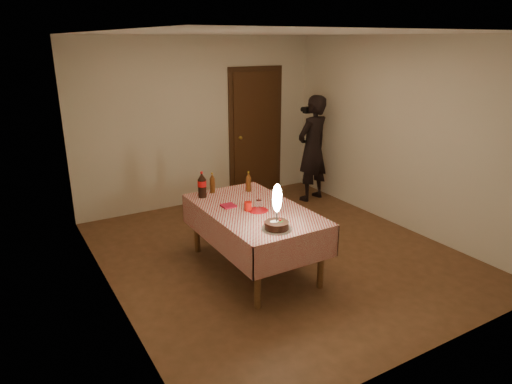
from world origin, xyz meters
TOP-DOWN VIEW (x-y plane):
  - ground at (0.00, 0.00)m, footprint 4.00×4.50m
  - room_shell at (0.03, 0.08)m, footprint 4.04×4.54m
  - dining_table at (-0.45, -0.19)m, footprint 1.02×1.72m
  - birthday_cake at (-0.55, -0.81)m, footprint 0.30×0.30m
  - red_plate at (-0.44, -0.28)m, footprint 0.22×0.22m
  - red_cup at (-0.54, -0.22)m, footprint 0.08×0.08m
  - clear_cup at (-0.39, -0.21)m, footprint 0.07×0.07m
  - napkin_stack at (-0.67, 0.01)m, footprint 0.15×0.15m
  - cola_bottle at (-0.78, 0.46)m, footprint 0.10×0.10m
  - amber_bottle_left at (-0.61, 0.55)m, footprint 0.06×0.06m
  - amber_bottle_right at (-0.20, 0.37)m, footprint 0.06×0.06m
  - photographer at (1.60, 1.43)m, footprint 0.70×0.55m

SIDE VIEW (x-z plane):
  - ground at x=0.00m, z-range -0.01..0.01m
  - dining_table at x=-0.45m, z-range 0.27..1.01m
  - red_plate at x=-0.44m, z-range 0.74..0.75m
  - napkin_stack at x=-0.67m, z-range 0.74..0.76m
  - clear_cup at x=-0.39m, z-range 0.74..0.83m
  - red_cup at x=-0.54m, z-range 0.74..0.84m
  - photographer at x=1.60m, z-range 0.00..1.72m
  - amber_bottle_left at x=-0.61m, z-range 0.73..0.99m
  - amber_bottle_right at x=-0.20m, z-range 0.73..0.99m
  - birthday_cake at x=-0.55m, z-range 0.64..1.11m
  - cola_bottle at x=-0.78m, z-range 0.74..1.05m
  - room_shell at x=0.03m, z-range 0.34..2.96m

